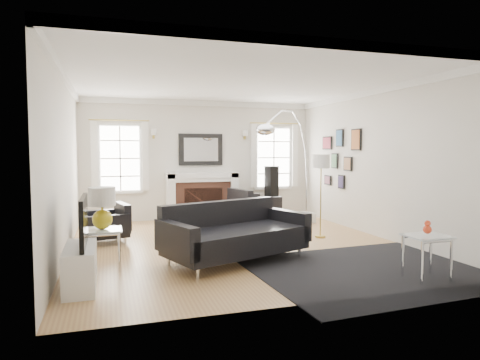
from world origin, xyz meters
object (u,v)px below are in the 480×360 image
object	(u,v)px
armchair_left	(107,225)
gourd_lamp	(102,205)
fireplace	(203,197)
sofa	(233,235)
armchair_right	(252,207)
arc_floor_lamp	(288,163)
coffee_table	(240,215)

from	to	relation	value
armchair_left	gourd_lamp	bearing A→B (deg)	-91.78
fireplace	sofa	xyz separation A→B (m)	(-0.35, -3.80, -0.16)
sofa	armchair_right	distance (m)	3.21
fireplace	armchair_right	bearing A→B (deg)	-42.71
fireplace	gourd_lamp	distance (m)	4.35
armchair_left	arc_floor_lamp	xyz separation A→B (m)	(3.60, 0.28, 1.06)
gourd_lamp	arc_floor_lamp	distance (m)	4.23
armchair_left	arc_floor_lamp	bearing A→B (deg)	4.51
arc_floor_lamp	armchair_left	bearing A→B (deg)	-175.49
armchair_left	arc_floor_lamp	world-z (taller)	arc_floor_lamp
sofa	fireplace	bearing A→B (deg)	84.68
fireplace	armchair_left	world-z (taller)	fireplace
fireplace	gourd_lamp	size ratio (longest dim) A/B	2.95
coffee_table	arc_floor_lamp	size ratio (longest dim) A/B	0.40
fireplace	coffee_table	world-z (taller)	fireplace
sofa	gourd_lamp	world-z (taller)	gourd_lamp
coffee_table	gourd_lamp	distance (m)	2.88
fireplace	coffee_table	xyz separation A→B (m)	(0.23, -2.26, -0.12)
armchair_left	arc_floor_lamp	distance (m)	3.76
armchair_right	arc_floor_lamp	size ratio (longest dim) A/B	0.45
sofa	armchair_right	xyz separation A→B (m)	(1.29, 2.94, -0.02)
arc_floor_lamp	coffee_table	bearing A→B (deg)	-154.01
coffee_table	arc_floor_lamp	world-z (taller)	arc_floor_lamp
armchair_left	gourd_lamp	world-z (taller)	gourd_lamp
sofa	arc_floor_lamp	size ratio (longest dim) A/B	0.93
armchair_left	gourd_lamp	xyz separation A→B (m)	(-0.06, -1.79, 0.57)
coffee_table	gourd_lamp	bearing A→B (deg)	-148.68
sofa	armchair_right	world-z (taller)	sofa
fireplace	sofa	size ratio (longest dim) A/B	0.72
armchair_right	arc_floor_lamp	world-z (taller)	arc_floor_lamp
sofa	armchair_right	size ratio (longest dim) A/B	2.05
armchair_right	gourd_lamp	world-z (taller)	gourd_lamp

